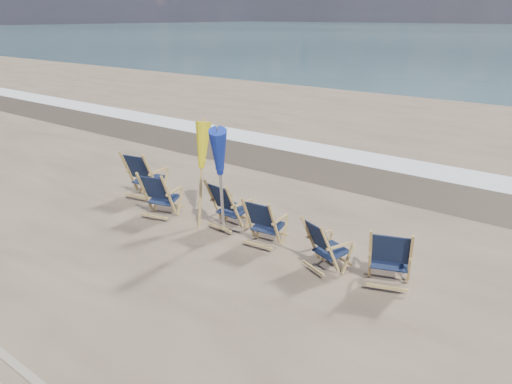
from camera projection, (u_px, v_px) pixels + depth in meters
surf_foam at (395, 164)px, 13.47m from camera, size 200.00×1.40×0.01m
wet_sand_strip at (371, 177)px, 12.36m from camera, size 200.00×2.60×0.00m
beach_chair_0 at (152, 177)px, 10.57m from camera, size 0.84×0.91×1.11m
beach_chair_1 at (169, 197)px, 9.58m from camera, size 0.80×0.85×0.98m
beach_chair_2 at (234, 210)px, 8.98m from camera, size 0.68×0.75×0.98m
beach_chair_3 at (274, 226)px, 8.35m from camera, size 0.66×0.73×0.93m
beach_chair_4 at (330, 252)px, 7.47m from camera, size 0.77×0.81×0.90m
beach_chair_5 at (410, 262)px, 7.07m from camera, size 0.85×0.90×1.00m
umbrella_yellow at (200, 151)px, 9.12m from camera, size 0.30×0.30×1.96m
umbrella_blue at (220, 149)px, 8.34m from camera, size 0.30×0.30×2.21m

